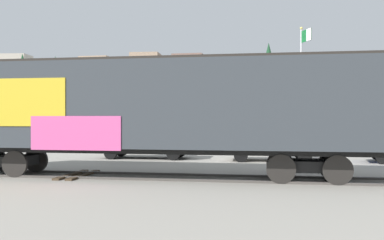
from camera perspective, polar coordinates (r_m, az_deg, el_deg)
name	(u,v)px	position (r m, az deg, el deg)	size (l,w,h in m)	color
ground_plane	(124,177)	(15.95, -8.60, -7.11)	(260.00, 260.00, 0.00)	gray
track	(149,176)	(15.66, -5.45, -7.11)	(60.02, 3.52, 0.08)	#4C4742
freight_car	(147,107)	(15.55, -5.74, 1.62)	(17.10, 3.27, 4.16)	#33383D
flagpole	(303,74)	(27.67, 13.84, 5.68)	(0.63, 1.17, 7.46)	silver
hillside	(253,100)	(86.93, 7.74, 2.55)	(154.87, 31.69, 15.41)	silver
parked_car_black	(145,141)	(22.78, -5.94, -2.72)	(4.66, 1.98, 1.72)	black
parked_car_white	(271,143)	(21.73, 9.98, -2.85)	(4.37, 2.22, 1.71)	silver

